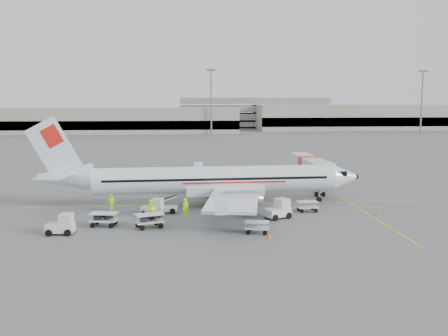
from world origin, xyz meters
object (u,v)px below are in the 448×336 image
at_px(jet_bridge, 308,172).
at_px(tug_fore, 278,209).
at_px(tug_aft, 60,224).
at_px(aircraft, 216,162).
at_px(belt_loader, 161,201).
at_px(tug_mid, 153,207).

xyz_separation_m(jet_bridge, tug_fore, (-7.19, -16.51, -1.15)).
bearing_deg(tug_aft, aircraft, 40.90).
bearing_deg(aircraft, tug_aft, -144.04).
xyz_separation_m(aircraft, belt_loader, (-5.82, -3.49, -3.64)).
xyz_separation_m(aircraft, tug_aft, (-14.16, -11.27, -3.93)).
xyz_separation_m(jet_bridge, belt_loader, (-18.63, -13.02, -0.92)).
distance_m(aircraft, belt_loader, 7.70).
relative_size(aircraft, jet_bridge, 2.18).
xyz_separation_m(jet_bridge, tug_aft, (-26.97, -20.80, -1.21)).
bearing_deg(jet_bridge, tug_mid, -143.56).
height_order(belt_loader, tug_aft, belt_loader).
xyz_separation_m(tug_fore, tug_aft, (-19.77, -4.29, -0.05)).
relative_size(belt_loader, tug_fore, 1.77).
relative_size(aircraft, tug_aft, 15.06).
xyz_separation_m(belt_loader, tug_aft, (-8.34, -7.78, -0.28)).
bearing_deg(belt_loader, jet_bridge, 38.31).
height_order(tug_mid, tug_aft, tug_aft).
distance_m(aircraft, tug_aft, 18.52).
height_order(jet_bridge, tug_aft, jet_bridge).
xyz_separation_m(aircraft, tug_fore, (5.61, -6.98, -3.87)).
relative_size(tug_fore, tug_aft, 1.06).
bearing_deg(aircraft, jet_bridge, 34.10).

